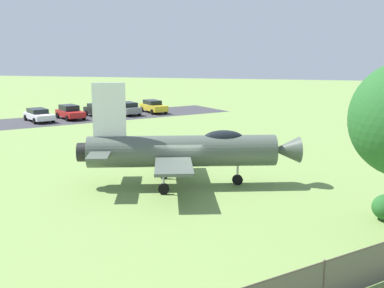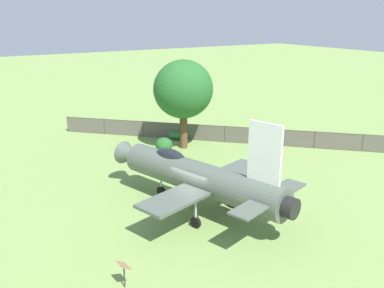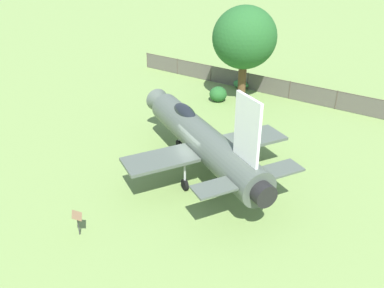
% 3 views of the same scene
% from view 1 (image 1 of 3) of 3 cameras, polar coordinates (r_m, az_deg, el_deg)
% --- Properties ---
extents(ground_plane, '(200.00, 200.00, 0.00)m').
position_cam_1_polar(ground_plane, '(27.31, -1.15, -4.97)').
color(ground_plane, '#75934C').
extents(parking_strip, '(27.33, 27.28, 0.00)m').
position_cam_1_polar(parking_strip, '(56.08, -10.71, 3.20)').
color(parking_strip, '#38383D').
rests_on(parking_strip, ground_plane).
extents(display_jet, '(12.27, 9.12, 5.83)m').
position_cam_1_polar(display_jet, '(26.82, -0.39, -0.73)').
color(display_jet, '#4C564C').
rests_on(display_jet, ground_plane).
extents(info_plaque, '(0.62, 0.43, 1.14)m').
position_cam_1_polar(info_plaque, '(34.10, -5.20, -0.27)').
color(info_plaque, '#333333').
rests_on(info_plaque, ground_plane).
extents(parked_car_yellow, '(4.41, 4.61, 1.50)m').
position_cam_1_polar(parked_car_yellow, '(58.81, -4.61, 4.48)').
color(parked_car_yellow, gold).
rests_on(parked_car_yellow, ground_plane).
extents(parked_car_gray, '(4.45, 4.36, 1.51)m').
position_cam_1_polar(parked_car_gray, '(57.11, -7.76, 4.22)').
color(parked_car_gray, slate).
rests_on(parked_car_gray, ground_plane).
extents(parked_car_black, '(4.76, 4.55, 1.45)m').
position_cam_1_polar(parked_car_black, '(55.97, -11.00, 3.96)').
color(parked_car_black, black).
rests_on(parked_car_black, ground_plane).
extents(parked_car_red, '(4.46, 4.24, 1.53)m').
position_cam_1_polar(parked_car_red, '(54.89, -14.26, 3.70)').
color(parked_car_red, red).
rests_on(parked_car_red, ground_plane).
extents(parked_car_white, '(4.80, 4.55, 1.35)m').
position_cam_1_polar(parked_car_white, '(53.97, -17.72, 3.32)').
color(parked_car_white, silver).
rests_on(parked_car_white, ground_plane).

